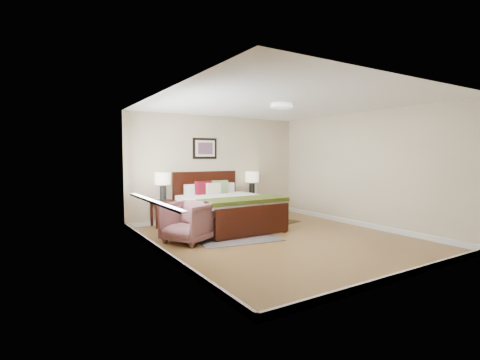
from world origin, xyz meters
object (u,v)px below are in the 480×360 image
Objects in this scene: nightstand_left at (164,206)px; lamp_left at (163,181)px; rug_persian at (226,232)px; nightstand_right at (252,204)px; bed at (226,203)px; armchair at (189,222)px; lamp_right at (252,179)px.

lamp_left reaches higher than nightstand_left.
nightstand_left is at bearing 133.23° from rug_persian.
lamp_left is 0.29× the size of rug_persian.
nightstand_left is 1.07× the size of nightstand_right.
bed is at bearing 69.31° from rug_persian.
nightstand_right is at bearing 0.21° from nightstand_left.
armchair is at bearing -93.27° from lamp_left.
nightstand_left reaches higher than rug_persian.
lamp_left reaches higher than rug_persian.
nightstand_right is 2.90m from armchair.
bed reaches higher than lamp_right.
nightstand_right is 0.63m from lamp_right.
rug_persian is at bearing -55.19° from nightstand_left.
lamp_right is 2.16m from rug_persian.
lamp_left is at bearing 132.80° from rug_persian.
armchair reaches higher than nightstand_right.
bed is at bearing -145.91° from lamp_right.
lamp_left is 2.34m from lamp_right.
nightstand_right reaches higher than rug_persian.
nightstand_right is 2.43m from lamp_left.
nightstand_left is 0.27× the size of rug_persian.
lamp_left reaches higher than armchair.
lamp_left is at bearing 179.71° from nightstand_right.
armchair reaches higher than nightstand_left.
lamp_left is at bearing 180.00° from lamp_right.
lamp_left is at bearing 149.85° from armchair.
nightstand_left is 1.59m from armchair.
rug_persian is (-1.47, -1.27, -0.95)m from lamp_right.
rug_persian is (0.96, 0.33, -0.36)m from armchair.
nightstand_right is (2.34, 0.01, -0.12)m from nightstand_left.
rug_persian is at bearing -139.12° from lamp_right.
nightstand_left is 2.39m from lamp_right.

